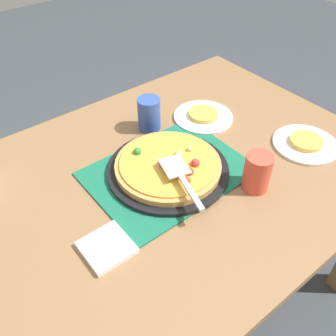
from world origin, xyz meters
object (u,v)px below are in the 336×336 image
Objects in this scene: served_slice_left at (306,141)px; pizza_pan at (168,170)px; cup_far at (257,172)px; pizza_server at (181,177)px; plate_near_left at (305,144)px; plate_far_right at (203,117)px; pizza at (168,165)px; served_slice_right at (203,114)px; napkin_stack at (107,247)px; cup_corner at (149,114)px.

pizza_pan is at bearing -22.09° from served_slice_left.
cup_far is 0.22m from pizza_server.
plate_far_right is (0.16, -0.34, 0.00)m from plate_near_left.
pizza is 0.10m from pizza_server.
served_slice_right is (-0.29, -0.15, -0.02)m from pizza.
pizza_server is (0.19, -0.12, 0.01)m from cup_far.
pizza is 2.75× the size of napkin_stack.
napkin_stack is at bearing -4.15° from plate_near_left.
cup_far is 1.00× the size of napkin_stack.
cup_corner is (0.36, -0.41, 0.06)m from plate_near_left.
pizza_pan is 0.11m from pizza_server.
pizza is (-0.00, 0.00, 0.02)m from pizza_pan.
cup_corner is at bearing -49.11° from served_slice_left.
pizza_pan is 1.73× the size of plate_far_right.
pizza_pan is 0.33m from napkin_stack.
served_slice_left is 0.47× the size of pizza_server.
cup_corner is 1.00× the size of napkin_stack.
pizza_pan reaches higher than napkin_stack.
plate_near_left is at bearing 130.89° from cup_corner.
pizza_pan is 0.49m from plate_near_left.
cup_far is at bearing 98.87° from cup_corner.
plate_near_left is 0.29m from cup_far.
napkin_stack is (0.76, -0.05, 0.00)m from plate_near_left.
pizza_pan is 0.02m from pizza.
pizza is 0.33m from served_slice_right.
cup_far is (-0.16, 0.21, 0.05)m from pizza_pan.
plate_near_left is (-0.45, 0.18, -0.01)m from pizza_pan.
cup_corner reaches higher than plate_near_left.
pizza_pan is at bearing -22.09° from plate_near_left.
served_slice_right is at bearing -154.47° from napkin_stack.
served_slice_left is 0.49m from pizza_server.
napkin_stack is (0.76, -0.05, -0.01)m from served_slice_left.
cup_corner reaches higher than plate_far_right.
served_slice_right is (0.16, -0.34, 0.00)m from served_slice_left.
served_slice_right reaches higher than plate_far_right.
served_slice_left is at bearing 115.66° from plate_far_right.
served_slice_left reaches higher than pizza_pan.
cup_corner is at bearing -112.83° from pizza_pan.
cup_far is at bearing 128.00° from pizza_pan.
napkin_stack is (0.30, 0.13, -0.01)m from pizza_pan.
cup_corner is at bearing -81.13° from cup_far.
plate_near_left is 2.00× the size of served_slice_right.
plate_far_right is at bearing -152.04° from pizza_pan.
pizza_pan is at bearing 67.17° from cup_corner.
cup_corner is at bearing -112.62° from pizza.
pizza_pan is at bearing -52.00° from cup_far.
served_slice_right reaches higher than plate_near_left.
served_slice_left is at bearing 157.95° from pizza.
pizza_pan is 0.25m from cup_corner.
served_slice_right is at bearing -64.34° from served_slice_left.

